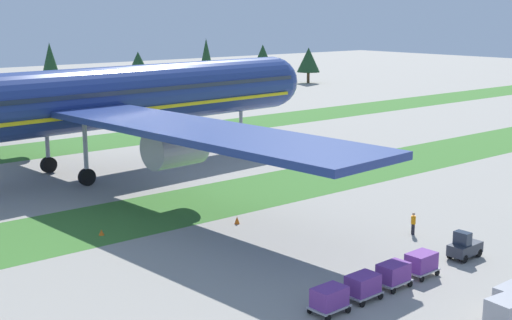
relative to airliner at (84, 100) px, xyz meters
name	(u,v)px	position (x,y,z in m)	size (l,w,h in m)	color
grass_strip_near	(258,191)	(9.64, -16.40, -7.95)	(320.00, 10.54, 0.01)	#3D752D
grass_strip_far	(97,142)	(9.64, 16.69, -7.95)	(320.00, 10.54, 0.01)	#3D752D
airliner	(84,100)	(0.00, 0.00, 0.00)	(61.70, 76.03, 22.19)	navy
baggage_tug	(464,247)	(8.69, -39.94, -7.14)	(2.64, 1.38, 1.97)	#2D333D
cargo_dolly_lead	(421,262)	(3.67, -40.11, -7.03)	(2.25, 1.57, 1.55)	#A3A3A8
cargo_dolly_second	(393,273)	(0.77, -40.20, -7.03)	(2.25, 1.57, 1.55)	#A3A3A8
cargo_dolly_third	(363,285)	(-2.13, -40.30, -7.03)	(2.25, 1.57, 1.55)	#A3A3A8
cargo_dolly_fourth	(329,298)	(-5.02, -40.39, -7.03)	(2.25, 1.57, 1.55)	#A3A3A8
ground_crew_loader	(413,223)	(10.24, -34.33, -7.01)	(0.36, 0.50, 1.74)	black
uld_container_1	(507,315)	(0.77, -47.95, -7.08)	(2.00, 1.60, 1.75)	#A3A3A8
taxiway_marker_0	(101,232)	(-8.31, -19.25, -7.73)	(0.44, 0.44, 0.45)	orange
taxiway_marker_1	(237,220)	(1.52, -23.55, -7.64)	(0.44, 0.44, 0.62)	orange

